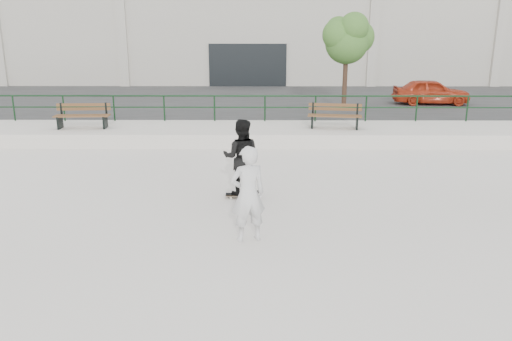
{
  "coord_description": "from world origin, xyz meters",
  "views": [
    {
      "loc": [
        0.81,
        -8.88,
        3.94
      ],
      "look_at": [
        0.72,
        2.0,
        0.91
      ],
      "focal_mm": 35.0,
      "sensor_mm": 36.0,
      "label": 1
    }
  ],
  "objects_px": {
    "skateboard": "(242,195)",
    "seated_skater": "(248,194)",
    "red_car": "(431,92)",
    "standing_skater": "(241,157)",
    "tree": "(348,37)",
    "bench_right": "(335,116)",
    "bench_left": "(83,116)"
  },
  "relations": [
    {
      "from": "red_car",
      "to": "seated_skater",
      "type": "relative_size",
      "value": 1.91
    },
    {
      "from": "tree",
      "to": "standing_skater",
      "type": "height_order",
      "value": "tree"
    },
    {
      "from": "red_car",
      "to": "seated_skater",
      "type": "bearing_deg",
      "value": 154.41
    },
    {
      "from": "skateboard",
      "to": "standing_skater",
      "type": "height_order",
      "value": "standing_skater"
    },
    {
      "from": "tree",
      "to": "skateboard",
      "type": "relative_size",
      "value": 5.44
    },
    {
      "from": "bench_right",
      "to": "standing_skater",
      "type": "xyz_separation_m",
      "value": [
        -3.2,
        -6.59,
        0.08
      ]
    },
    {
      "from": "bench_left",
      "to": "tree",
      "type": "bearing_deg",
      "value": 20.74
    },
    {
      "from": "bench_right",
      "to": "skateboard",
      "type": "distance_m",
      "value": 7.38
    },
    {
      "from": "skateboard",
      "to": "seated_skater",
      "type": "bearing_deg",
      "value": -86.47
    },
    {
      "from": "seated_skater",
      "to": "standing_skater",
      "type": "bearing_deg",
      "value": -104.11
    },
    {
      "from": "bench_left",
      "to": "red_car",
      "type": "xyz_separation_m",
      "value": [
        14.89,
        6.4,
        0.17
      ]
    },
    {
      "from": "red_car",
      "to": "seated_skater",
      "type": "height_order",
      "value": "seated_skater"
    },
    {
      "from": "standing_skater",
      "to": "seated_skater",
      "type": "height_order",
      "value": "standing_skater"
    },
    {
      "from": "skateboard",
      "to": "standing_skater",
      "type": "relative_size",
      "value": 0.42
    },
    {
      "from": "standing_skater",
      "to": "seated_skater",
      "type": "bearing_deg",
      "value": 99.92
    },
    {
      "from": "red_car",
      "to": "standing_skater",
      "type": "xyz_separation_m",
      "value": [
        -8.8,
        -12.91,
        -0.09
      ]
    },
    {
      "from": "bench_left",
      "to": "red_car",
      "type": "relative_size",
      "value": 0.55
    },
    {
      "from": "bench_left",
      "to": "standing_skater",
      "type": "distance_m",
      "value": 8.91
    },
    {
      "from": "tree",
      "to": "standing_skater",
      "type": "distance_m",
      "value": 12.29
    },
    {
      "from": "bench_right",
      "to": "tree",
      "type": "distance_m",
      "value": 5.47
    },
    {
      "from": "tree",
      "to": "bench_left",
      "type": "bearing_deg",
      "value": -155.78
    },
    {
      "from": "standing_skater",
      "to": "skateboard",
      "type": "bearing_deg",
      "value": 87.92
    },
    {
      "from": "bench_right",
      "to": "seated_skater",
      "type": "distance_m",
      "value": 9.67
    },
    {
      "from": "tree",
      "to": "skateboard",
      "type": "distance_m",
      "value": 12.53
    },
    {
      "from": "tree",
      "to": "standing_skater",
      "type": "relative_size",
      "value": 2.3
    },
    {
      "from": "bench_right",
      "to": "skateboard",
      "type": "bearing_deg",
      "value": -107.55
    },
    {
      "from": "bench_left",
      "to": "skateboard",
      "type": "relative_size",
      "value": 2.55
    },
    {
      "from": "red_car",
      "to": "bench_left",
      "type": "bearing_deg",
      "value": 116.63
    },
    {
      "from": "red_car",
      "to": "skateboard",
      "type": "height_order",
      "value": "red_car"
    },
    {
      "from": "bench_right",
      "to": "tree",
      "type": "relative_size",
      "value": 0.47
    },
    {
      "from": "seated_skater",
      "to": "red_car",
      "type": "bearing_deg",
      "value": -137.94
    },
    {
      "from": "red_car",
      "to": "seated_skater",
      "type": "distance_m",
      "value": 17.73
    }
  ]
}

